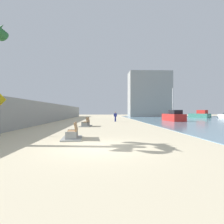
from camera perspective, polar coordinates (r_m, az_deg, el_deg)
ground_plane at (r=26.41m, az=-3.35°, el=-3.23°), size 120.00×120.00×0.00m
seawall at (r=27.49m, az=-19.19°, el=-0.24°), size 0.80×64.00×2.75m
bench_near at (r=11.23m, az=-11.91°, el=-6.82°), size 1.27×2.18×0.98m
bench_far at (r=20.08m, az=-7.92°, el=-3.67°), size 1.30×2.20×0.98m
person_walking at (r=28.79m, az=1.02°, el=-1.22°), size 0.50×0.28×1.51m
boat_distant at (r=49.45m, az=25.11°, el=-0.78°), size 3.71×5.25×1.83m
boat_outer at (r=31.57m, az=18.16°, el=-1.32°), size 2.07×5.41×5.28m
pedestrian_sign at (r=14.02m, az=-30.94°, el=0.69°), size 0.85×0.08×2.78m
harbor_building at (r=56.22m, az=11.24°, el=5.23°), size 12.00×6.00×12.92m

